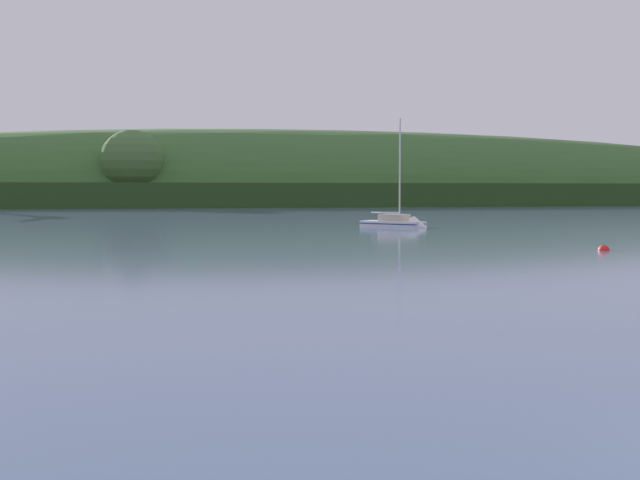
# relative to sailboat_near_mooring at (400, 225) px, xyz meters

# --- Properties ---
(far_shoreline_hill) EXTENTS (505.91, 102.63, 42.58)m
(far_shoreline_hill) POSITION_rel_sailboat_near_mooring_xyz_m (11.20, 140.18, 0.20)
(far_shoreline_hill) COLOR #27431B
(far_shoreline_hill) RESTS_ON ground
(sailboat_near_mooring) EXTENTS (7.26, 7.92, 13.36)m
(sailboat_near_mooring) POSITION_rel_sailboat_near_mooring_xyz_m (0.00, 0.00, 0.00)
(sailboat_near_mooring) COLOR white
(sailboat_near_mooring) RESTS_ON ground
(mooring_buoy_foreground) EXTENTS (0.79, 0.79, 0.87)m
(mooring_buoy_foreground) POSITION_rel_sailboat_near_mooring_xyz_m (3.65, -35.99, -0.18)
(mooring_buoy_foreground) COLOR red
(mooring_buoy_foreground) RESTS_ON ground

